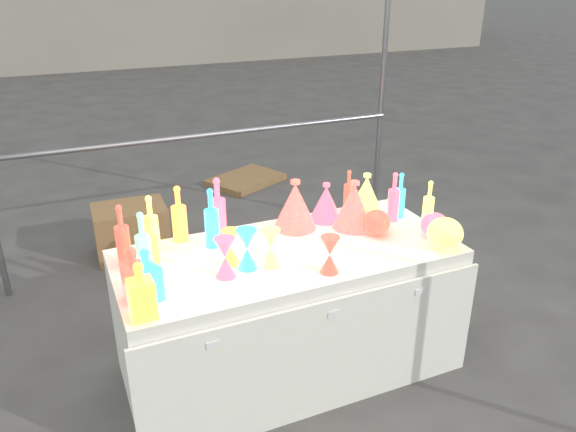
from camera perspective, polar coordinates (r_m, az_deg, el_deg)
name	(u,v)px	position (r m, az deg, el deg)	size (l,w,h in m)	color
ground	(288,365)	(3.38, 0.00, -14.89)	(80.00, 80.00, 0.00)	#5D5A56
display_table	(289,311)	(3.15, 0.07, -9.68)	(1.84, 0.83, 0.75)	white
cardboard_box_closed	(131,230)	(4.64, -15.63, -1.40)	(0.56, 0.41, 0.41)	olive
cardboard_box_flat	(246,180)	(6.05, -4.31, 3.69)	(0.74, 0.53, 0.06)	olive
bottle_0	(179,214)	(3.07, -11.02, 0.24)	(0.08, 0.08, 0.32)	red
bottle_1	(212,218)	(2.97, -7.78, -0.19)	(0.08, 0.08, 0.33)	green
bottle_2	(122,235)	(2.89, -16.50, -1.86)	(0.07, 0.07, 0.32)	orange
bottle_3	(218,207)	(3.10, -7.15, 0.93)	(0.09, 0.09, 0.34)	#2129C6
bottle_4	(151,224)	(2.97, -13.74, -0.83)	(0.08, 0.08, 0.32)	#146F81
bottle_5	(143,245)	(2.74, -14.49, -2.86)	(0.07, 0.07, 0.34)	#C2267E
bottle_6	(150,244)	(2.79, -13.82, -2.78)	(0.07, 0.07, 0.29)	red
decanter_0	(141,290)	(2.45, -14.73, -7.29)	(0.11, 0.11, 0.26)	red
decanter_1	(134,274)	(2.58, -15.33, -5.67)	(0.10, 0.10, 0.26)	orange
decanter_2	(147,275)	(2.56, -14.16, -5.85)	(0.10, 0.10, 0.26)	green
hourglass_0	(330,255)	(2.73, 4.27, -3.94)	(0.10, 0.10, 0.19)	orange
hourglass_1	(225,258)	(2.70, -6.40, -4.21)	(0.10, 0.10, 0.20)	#2129C6
hourglass_2	(271,248)	(2.78, -1.79, -3.26)	(0.10, 0.10, 0.20)	#146F81
hourglass_4	(231,247)	(2.81, -5.84, -3.19)	(0.09, 0.09, 0.19)	red
hourglass_5	(247,249)	(2.76, -4.21, -3.37)	(0.10, 0.10, 0.21)	green
globe_1	(445,235)	(3.08, 15.64, -1.88)	(0.19, 0.19, 0.15)	#146F81
globe_2	(376,224)	(3.16, 8.94, -0.79)	(0.16, 0.16, 0.13)	orange
globe_3	(434,227)	(3.19, 14.65, -1.05)	(0.16, 0.16, 0.13)	#2129C6
lampshade_0	(295,204)	(3.17, 0.74, 1.21)	(0.25, 0.25, 0.29)	gold
lampshade_1	(354,204)	(3.20, 6.71, 1.17)	(0.24, 0.24, 0.28)	gold
lampshade_2	(326,201)	(3.29, 3.89, 1.48)	(0.19, 0.19, 0.23)	#2129C6
lampshade_3	(366,193)	(3.42, 7.96, 2.32)	(0.21, 0.21, 0.25)	#146F81
bottle_8	(400,195)	(3.37, 11.32, 2.08)	(0.06, 0.06, 0.28)	green
bottle_9	(349,190)	(3.44, 6.17, 2.65)	(0.06, 0.06, 0.26)	orange
bottle_10	(394,197)	(3.32, 10.69, 1.95)	(0.07, 0.07, 0.30)	#2129C6
bottle_11	(429,204)	(3.29, 14.10, 1.22)	(0.06, 0.06, 0.28)	#146F81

